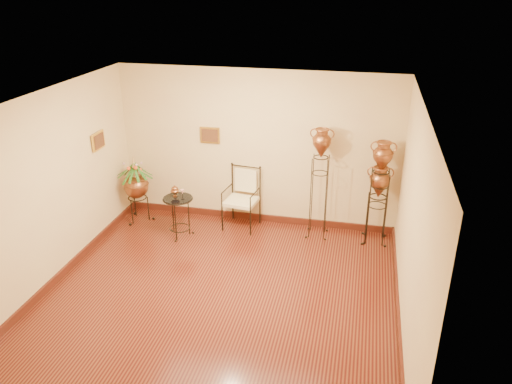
% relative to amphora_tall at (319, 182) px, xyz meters
% --- Properties ---
extents(ground, '(5.00, 5.00, 0.00)m').
position_rel_amphora_tall_xyz_m(ground, '(-1.16, -2.15, -1.00)').
color(ground, '#612917').
rests_on(ground, ground).
extents(room_shell, '(5.02, 5.02, 2.81)m').
position_rel_amphora_tall_xyz_m(room_shell, '(-1.17, -2.14, 0.73)').
color(room_shell, beige).
rests_on(room_shell, ground).
extents(amphora_tall, '(0.51, 0.51, 1.96)m').
position_rel_amphora_tall_xyz_m(amphora_tall, '(0.00, 0.00, 0.00)').
color(amphora_tall, black).
rests_on(amphora_tall, ground).
extents(amphora_mid, '(0.43, 0.43, 1.82)m').
position_rel_amphora_tall_xyz_m(amphora_mid, '(0.99, 0.00, -0.09)').
color(amphora_mid, black).
rests_on(amphora_mid, ground).
extents(amphora_short, '(0.56, 0.56, 1.39)m').
position_rel_amphora_tall_xyz_m(amphora_short, '(0.98, 0.00, -0.31)').
color(amphora_short, black).
rests_on(amphora_short, ground).
extents(planter_urn, '(0.79, 0.79, 1.32)m').
position_rel_amphora_tall_xyz_m(planter_urn, '(-3.31, -0.14, -0.27)').
color(planter_urn, black).
rests_on(planter_urn, ground).
extents(armchair, '(0.69, 0.65, 1.10)m').
position_rel_amphora_tall_xyz_m(armchair, '(-1.37, 0.00, -0.45)').
color(armchair, black).
rests_on(armchair, ground).
extents(side_table, '(0.55, 0.55, 0.92)m').
position_rel_amphora_tall_xyz_m(side_table, '(-2.35, -0.56, -0.62)').
color(side_table, black).
rests_on(side_table, ground).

